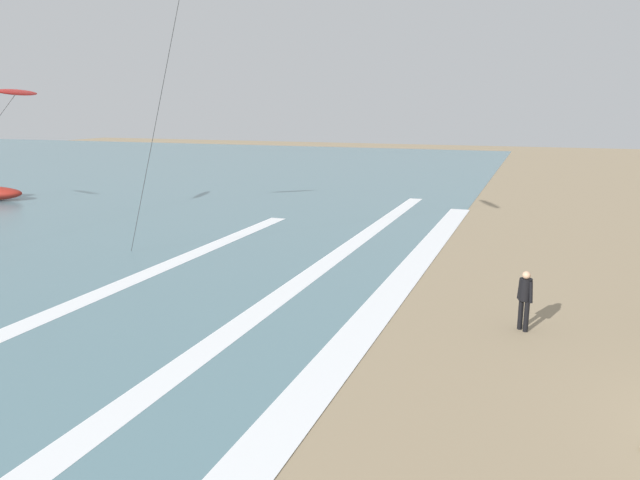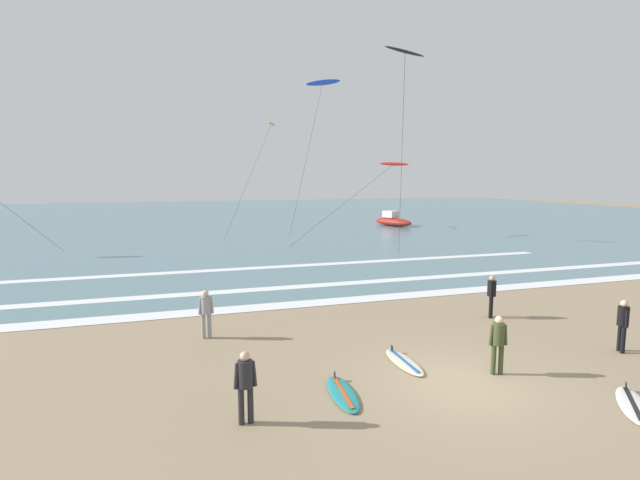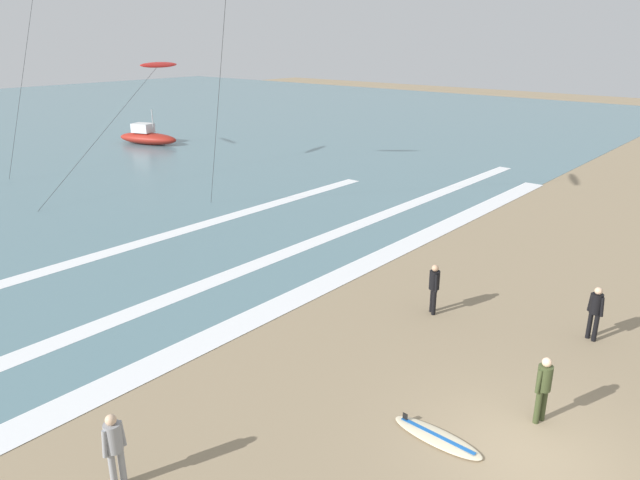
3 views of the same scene
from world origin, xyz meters
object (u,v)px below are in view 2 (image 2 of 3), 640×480
object	(u,v)px
surfer_right_near	(492,292)
surfboard_foreground_flat	(343,393)
surfer_left_near	(206,309)
offshore_boat	(393,221)
kite_blue_high_left	(322,84)
kite_black_far_left	(405,53)
surfboard_right_spare	(633,405)
kite_yellow_high_right	(271,124)
surfer_background_far	(623,321)
surfboard_near_water	(404,362)
kite_red_mid_center	(394,164)
surfer_left_far	(245,381)
surfer_mid_group	(498,340)

from	to	relation	value
surfer_right_near	surfboard_foreground_flat	world-z (taller)	surfer_right_near
surfer_left_near	offshore_boat	size ratio (longest dim) A/B	0.29
offshore_boat	kite_blue_high_left	bearing A→B (deg)	-140.44
surfer_left_near	kite_black_far_left	size ratio (longest dim) A/B	0.13
surfboard_right_spare	kite_yellow_high_right	world-z (taller)	kite_yellow_high_right
surfer_background_far	surfboard_near_water	distance (m)	6.81
kite_blue_high_left	kite_red_mid_center	distance (m)	9.48
kite_yellow_high_right	kite_black_far_left	size ratio (longest dim) A/B	0.89
surfboard_foreground_flat	kite_red_mid_center	size ratio (longest dim) A/B	0.17
surfer_background_far	surfboard_right_spare	bearing A→B (deg)	-135.64
surfer_right_near	kite_blue_high_left	distance (m)	26.05
surfer_left_far	surfboard_foreground_flat	size ratio (longest dim) A/B	0.74
surfer_right_near	surfer_left_far	size ratio (longest dim) A/B	1.00
kite_blue_high_left	surfer_left_far	bearing A→B (deg)	-110.89
surfer_background_far	kite_black_far_left	distance (m)	17.79
surfer_left_near	kite_black_far_left	xyz separation A→B (m)	(11.56, 8.98, 10.93)
surfer_left_far	surfboard_right_spare	size ratio (longest dim) A/B	0.80
surfboard_near_water	offshore_boat	size ratio (longest dim) A/B	0.39
surfer_right_near	surfer_left_far	distance (m)	11.24
surfer_background_far	kite_black_far_left	size ratio (longest dim) A/B	0.13
surfer_background_far	surfboard_near_water	bearing A→B (deg)	170.30
surfer_right_near	kite_blue_high_left	xyz separation A→B (m)	(0.85, 23.27, 11.68)
surfer_mid_group	surfboard_foreground_flat	distance (m)	4.45
surfer_mid_group	surfboard_near_water	world-z (taller)	surfer_mid_group
surfboard_foreground_flat	offshore_boat	world-z (taller)	offshore_boat
surfer_right_near	offshore_boat	xyz separation A→B (m)	(11.67, 32.22, -0.40)
offshore_boat	surfboard_right_spare	bearing A→B (deg)	-108.43
surfboard_right_spare	kite_black_far_left	world-z (taller)	kite_black_far_left
surfer_left_far	kite_black_far_left	distance (m)	21.62
surfer_left_near	surfboard_right_spare	world-z (taller)	surfer_left_near
surfer_left_near	kite_black_far_left	world-z (taller)	kite_black_far_left
surfer_left_near	surfer_background_far	size ratio (longest dim) A/B	1.00
surfer_mid_group	surfboard_foreground_flat	bearing A→B (deg)	179.10
surfer_mid_group	offshore_boat	distance (m)	39.66
surfer_left_far	surfboard_right_spare	world-z (taller)	surfer_left_far
offshore_boat	kite_black_far_left	bearing A→B (deg)	-114.99
surfboard_foreground_flat	surfer_left_far	bearing A→B (deg)	-164.82
kite_blue_high_left	kite_red_mid_center	size ratio (longest dim) A/B	1.05
surfboard_foreground_flat	offshore_boat	bearing A→B (deg)	62.35
surfboard_foreground_flat	kite_yellow_high_right	xyz separation A→B (m)	(6.66, 39.39, 10.50)
kite_blue_high_left	kite_yellow_high_right	world-z (taller)	kite_blue_high_left
surfboard_right_spare	surfer_mid_group	bearing A→B (deg)	125.50
kite_yellow_high_right	surfer_background_far	bearing A→B (deg)	-86.60
surfboard_right_spare	kite_red_mid_center	world-z (taller)	kite_red_mid_center
surfboard_right_spare	surfboard_near_water	bearing A→B (deg)	134.07
kite_red_mid_center	surfer_right_near	bearing A→B (deg)	-107.78
surfer_background_far	kite_red_mid_center	world-z (taller)	kite_red_mid_center
surfboard_near_water	kite_black_far_left	distance (m)	18.65
surfer_left_near	kite_red_mid_center	xyz separation A→B (m)	(18.18, 23.62, 5.37)
surfer_right_near	surfer_mid_group	size ratio (longest dim) A/B	1.00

